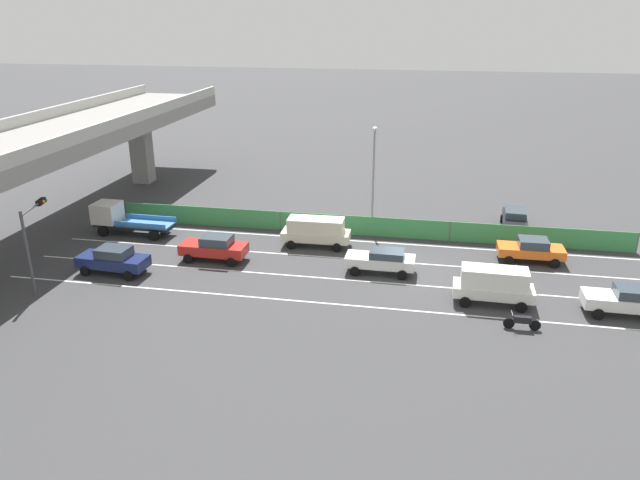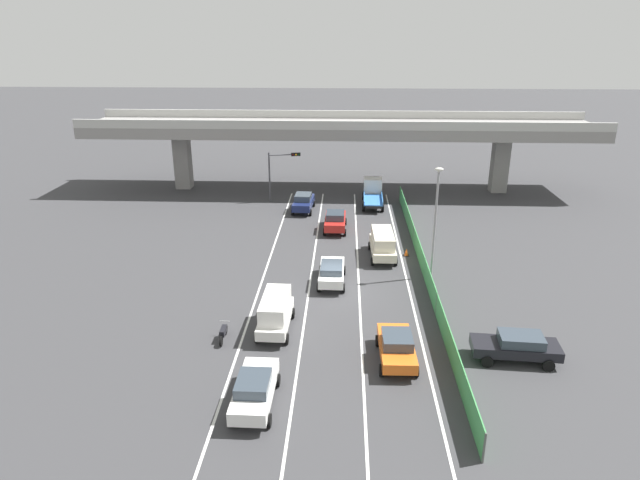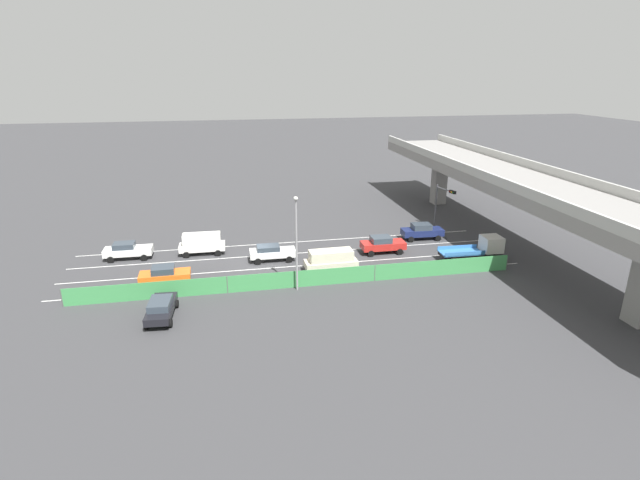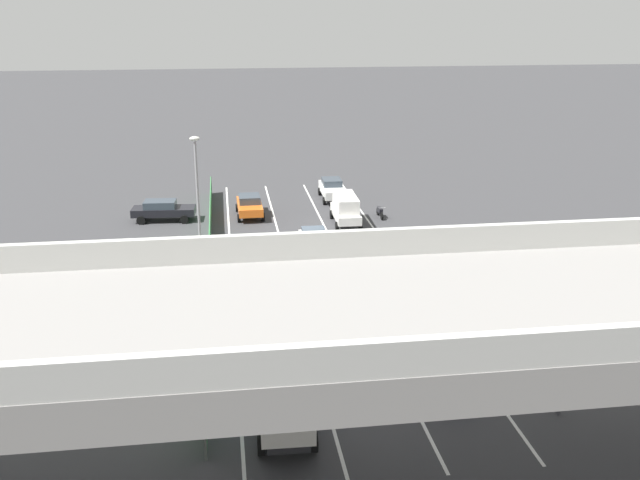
% 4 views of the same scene
% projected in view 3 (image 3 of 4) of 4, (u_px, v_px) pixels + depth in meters
% --- Properties ---
extents(ground_plane, '(300.00, 300.00, 0.00)m').
position_uv_depth(ground_plane, '(258.00, 262.00, 48.18)').
color(ground_plane, '#38383A').
extents(lane_line_left_edge, '(0.14, 42.76, 0.01)m').
position_uv_depth(lane_line_left_edge, '(285.00, 243.00, 53.66)').
color(lane_line_left_edge, silver).
rests_on(lane_line_left_edge, ground).
extents(lane_line_mid_left, '(0.14, 42.76, 0.01)m').
position_uv_depth(lane_line_mid_left, '(290.00, 254.00, 50.42)').
color(lane_line_mid_left, silver).
rests_on(lane_line_mid_left, ground).
extents(lane_line_mid_right, '(0.14, 42.76, 0.01)m').
position_uv_depth(lane_line_mid_right, '(295.00, 266.00, 47.18)').
color(lane_line_mid_right, silver).
rests_on(lane_line_mid_right, ground).
extents(lane_line_right_edge, '(0.14, 42.76, 0.01)m').
position_uv_depth(lane_line_right_edge, '(301.00, 281.00, 43.95)').
color(lane_line_right_edge, silver).
rests_on(lane_line_right_edge, ground).
extents(elevated_overpass, '(55.82, 8.47, 8.35)m').
position_uv_depth(elevated_overpass, '(514.00, 184.00, 50.96)').
color(elevated_overpass, gray).
rests_on(elevated_overpass, ground).
extents(green_fence, '(0.10, 38.86, 1.51)m').
position_uv_depth(green_fence, '(303.00, 279.00, 42.49)').
color(green_fence, '#3D8E4C').
rests_on(green_fence, ground).
extents(car_sedan_red, '(2.08, 4.51, 1.76)m').
position_uv_depth(car_sedan_red, '(383.00, 244.00, 50.39)').
color(car_sedan_red, red).
rests_on(car_sedan_red, ground).
extents(car_sedan_white, '(1.98, 4.48, 1.59)m').
position_uv_depth(car_sedan_white, '(272.00, 252.00, 48.32)').
color(car_sedan_white, white).
rests_on(car_sedan_white, ground).
extents(car_hatchback_white, '(2.01, 4.63, 1.68)m').
position_uv_depth(car_hatchback_white, '(127.00, 250.00, 48.79)').
color(car_hatchback_white, silver).
rests_on(car_hatchback_white, ground).
extents(car_van_white, '(2.01, 4.60, 2.18)m').
position_uv_depth(car_van_white, '(202.00, 243.00, 49.93)').
color(car_van_white, silver).
rests_on(car_van_white, ground).
extents(car_sedan_navy, '(2.18, 4.62, 1.78)m').
position_uv_depth(car_sedan_navy, '(422.00, 231.00, 54.51)').
color(car_sedan_navy, navy).
rests_on(car_sedan_navy, ground).
extents(car_taxi_orange, '(2.09, 4.38, 1.64)m').
position_uv_depth(car_taxi_orange, '(165.00, 274.00, 43.01)').
color(car_taxi_orange, orange).
rests_on(car_taxi_orange, ground).
extents(car_van_cream, '(2.11, 4.92, 2.10)m').
position_uv_depth(car_van_cream, '(331.00, 260.00, 45.55)').
color(car_van_cream, beige).
rests_on(car_van_cream, ground).
extents(flatbed_truck_blue, '(2.31, 6.17, 2.37)m').
position_uv_depth(flatbed_truck_blue, '(481.00, 248.00, 48.47)').
color(flatbed_truck_blue, black).
rests_on(flatbed_truck_blue, ground).
extents(motorcycle, '(0.60, 1.95, 0.93)m').
position_uv_depth(motorcycle, '(191.00, 242.00, 52.62)').
color(motorcycle, black).
rests_on(motorcycle, ground).
extents(parked_sedan_dark, '(4.78, 2.24, 1.58)m').
position_uv_depth(parked_sedan_dark, '(161.00, 307.00, 37.02)').
color(parked_sedan_dark, black).
rests_on(parked_sedan_dark, ground).
extents(traffic_light, '(3.33, 0.93, 5.25)m').
position_uv_depth(traffic_light, '(443.00, 199.00, 56.67)').
color(traffic_light, '#47474C').
rests_on(traffic_light, ground).
extents(street_lamp, '(0.60, 0.36, 8.20)m').
position_uv_depth(street_lamp, '(296.00, 236.00, 40.55)').
color(street_lamp, gray).
rests_on(street_lamp, ground).
extents(traffic_cone, '(0.47, 0.47, 0.59)m').
position_uv_depth(traffic_cone, '(340.00, 277.00, 44.11)').
color(traffic_cone, orange).
rests_on(traffic_cone, ground).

